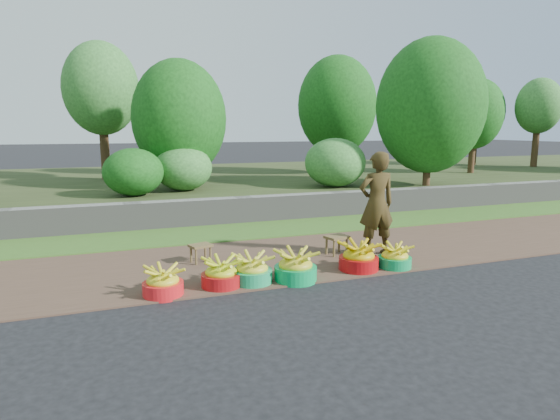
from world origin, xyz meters
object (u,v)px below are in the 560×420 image
object	(u,v)px
basin_a	(163,283)
basin_f	(395,258)
basin_c	(252,271)
basin_e	(359,258)
basin_d	(295,267)
stool_left	(201,248)
vendor_woman	(377,204)
basin_b	(221,274)
stool_right	(337,240)

from	to	relation	value
basin_a	basin_f	distance (m)	3.22
basin_c	basin_e	xyz separation A→B (m)	(1.56, 0.02, 0.01)
basin_d	basin_f	world-z (taller)	basin_d
basin_c	basin_e	distance (m)	1.56
stool_left	vendor_woman	world-z (taller)	vendor_woman
basin_b	vendor_woman	size ratio (longest dim) A/B	0.31
basin_f	stool_left	world-z (taller)	basin_f
basin_b	vendor_woman	bearing A→B (deg)	13.70
basin_b	basin_c	bearing A→B (deg)	0.52
basin_f	stool_right	bearing A→B (deg)	117.80
basin_b	stool_left	world-z (taller)	basin_b
basin_d	basin_f	xyz separation A→B (m)	(1.53, 0.03, -0.03)
basin_d	vendor_woman	size ratio (longest dim) A/B	0.35
basin_c	stool_right	bearing A→B (deg)	27.03
basin_c	basin_b	bearing A→B (deg)	-179.48
basin_a	basin_f	xyz separation A→B (m)	(3.22, 0.01, -0.00)
basin_c	vendor_woman	xyz separation A→B (m)	(2.20, 0.63, 0.65)
basin_a	stool_right	bearing A→B (deg)	18.10
stool_left	basin_e	bearing A→B (deg)	-28.94
stool_left	vendor_woman	xyz separation A→B (m)	(2.64, -0.50, 0.59)
basin_d	basin_f	bearing A→B (deg)	1.24
basin_c	basin_e	world-z (taller)	basin_e
basin_d	stool_left	distance (m)	1.58
basin_a	stool_right	size ratio (longest dim) A/B	1.23
stool_left	stool_right	bearing A→B (deg)	-8.12
basin_c	stool_right	distance (m)	1.83
basin_b	vendor_woman	xyz separation A→B (m)	(2.60, 0.63, 0.65)
basin_a	vendor_woman	xyz separation A→B (m)	(3.32, 0.70, 0.66)
basin_b	basin_f	xyz separation A→B (m)	(2.50, -0.06, -0.01)
basin_c	stool_right	size ratio (longest dim) A/B	1.33
basin_b	stool_left	bearing A→B (deg)	92.34
basin_e	basin_a	bearing A→B (deg)	-178.16
basin_b	stool_left	size ratio (longest dim) A/B	1.39
basin_d	stool_right	bearing A→B (deg)	40.92
basin_d	vendor_woman	bearing A→B (deg)	23.86
basin_a	basin_e	size ratio (longest dim) A/B	0.87
basin_d	stool_right	distance (m)	1.41
basin_d	basin_f	size ratio (longest dim) A/B	1.18
basin_b	basin_f	world-z (taller)	basin_b
basin_b	stool_right	xyz separation A→B (m)	(2.03, 0.83, 0.09)
basin_e	stool_right	size ratio (longest dim) A/B	1.41
basin_a	basin_b	world-z (taller)	basin_b
basin_e	vendor_woman	distance (m)	1.09
basin_a	basin_c	xyz separation A→B (m)	(1.12, 0.07, 0.01)
basin_e	basin_f	xyz separation A→B (m)	(0.54, -0.08, -0.03)
basin_b	basin_f	size ratio (longest dim) A/B	1.07
basin_c	stool_right	xyz separation A→B (m)	(1.63, 0.83, 0.08)
basin_c	basin_f	bearing A→B (deg)	-1.63
basin_a	vendor_woman	bearing A→B (deg)	11.88
basin_c	basin_f	size ratio (longest dim) A/B	1.11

